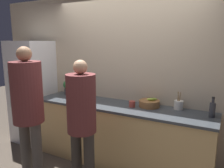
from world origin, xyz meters
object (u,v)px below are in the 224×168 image
Objects in this scene: bottle_dark at (212,109)px; potted_plant at (68,86)px; person_center at (82,116)px; cup_red at (132,104)px; utensil_crock at (179,105)px; fruit_bowl at (149,103)px; refrigerator at (33,92)px; person_left at (28,104)px; bottle_green at (72,93)px.

potted_plant reaches higher than bottle_dark.
person_center is 0.84m from cup_red.
utensil_crock is 0.64m from cup_red.
fruit_bowl is (0.53, 0.90, 0.00)m from person_center.
fruit_bowl is 1.13× the size of bottle_dark.
refrigerator reaches higher than bottle_dark.
person_left is 1.39m from cup_red.
utensil_crock is (2.61, 0.20, 0.07)m from refrigerator.
person_center is 6.35× the size of potted_plant.
utensil_crock is (1.59, 1.18, -0.09)m from person_left.
cup_red is (2.00, 0.00, 0.05)m from refrigerator.
refrigerator is at bearing -179.94° from cup_red.
refrigerator reaches higher than person_left.
potted_plant is at bearing 178.33° from fruit_bowl.
utensil_crock is at bearing 46.53° from person_center.
person_left is at bearing -152.58° from bottle_dark.
person_center reaches higher than utensil_crock.
fruit_bowl is at bearing 59.53° from person_center.
person_center reaches higher than cup_red.
refrigerator is 1.04× the size of person_left.
person_left is 6.17× the size of fruit_bowl.
person_left is at bearing -135.18° from cup_red.
person_left reaches higher than fruit_bowl.
person_left reaches higher than utensil_crock.
bottle_dark is (1.35, 0.85, 0.05)m from person_center.
refrigerator is 1.85m from person_center.
bottle_dark is (0.43, -0.13, 0.04)m from utensil_crock.
person_left is 1.63m from fruit_bowl.
bottle_dark reaches higher than utensil_crock.
potted_plant is at bearing 13.70° from refrigerator.
person_center is 7.17× the size of bottle_green.
bottle_dark is (2.10, 0.10, 0.01)m from bottle_green.
fruit_bowl is 0.40m from utensil_crock.
refrigerator reaches higher than fruit_bowl.
utensil_crock is (0.39, 0.07, 0.02)m from fruit_bowl.
person_left reaches higher than person_center.
bottle_dark is 2.93× the size of cup_red.
person_left is 7.30× the size of utensil_crock.
person_center is at bearing -44.03° from potted_plant.
person_center is 5.67× the size of fruit_bowl.
bottle_green is at bearing 94.64° from person_left.
person_center is at bearing 16.85° from person_left.
person_center is 6.70× the size of utensil_crock.
refrigerator reaches higher than utensil_crock.
potted_plant is (-1.30, 0.17, 0.10)m from cup_red.
person_center is at bearing -133.47° from utensil_crock.
refrigerator is 0.94m from bottle_green.
refrigerator is 2.00m from cup_red.
person_left is 1.09× the size of person_center.
cup_red is at bearing 44.82° from person_left.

